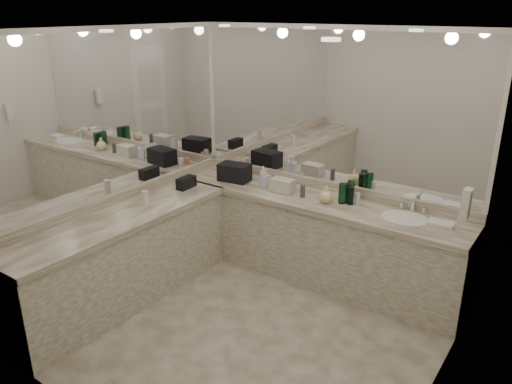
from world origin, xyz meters
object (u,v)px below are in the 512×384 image
Objects in this scene: cream_cosmetic_case at (283,186)px; hand_towel at (441,224)px; sink at (405,219)px; black_toiletry_bag at (235,172)px; wall_phone at (466,204)px; soap_bottle_b at (266,178)px; soap_bottle_c at (326,194)px; soap_bottle_a at (263,176)px.

cream_cosmetic_case is 1.65m from hand_towel.
cream_cosmetic_case is at bearing -178.04° from sink.
black_toiletry_bag reaches higher than hand_towel.
wall_phone is at bearing -15.83° from cream_cosmetic_case.
wall_phone reaches higher than soap_bottle_b.
cream_cosmetic_case is at bearing 179.47° from soap_bottle_c.
sink is 0.91m from wall_phone.
soap_bottle_c is at bearing -176.10° from hand_towel.
wall_phone is 1.08× the size of hand_towel.
sink is 1.63m from soap_bottle_a.
cream_cosmetic_case is at bearing -14.17° from soap_bottle_a.
wall_phone reaches higher than sink.
cream_cosmetic_case is 0.32m from soap_bottle_a.
hand_towel is at bearing 1.70° from black_toiletry_bag.
wall_phone reaches higher than hand_towel.
black_toiletry_bag is at bearing -174.09° from soap_bottle_b.
black_toiletry_bag is at bearing 179.56° from soap_bottle_c.
cream_cosmetic_case is at bearing -10.27° from soap_bottle_b.
hand_towel is 1.90m from soap_bottle_b.
soap_bottle_a is (-1.62, 0.03, 0.11)m from sink.
sink is 2.22× the size of soap_bottle_b.
black_toiletry_bag is (-2.57, 0.46, -0.35)m from wall_phone.
wall_phone reaches higher than soap_bottle_c.
soap_bottle_a is at bearing 178.89° from sink.
sink is at bearing -175.27° from hand_towel.
hand_towel is 1.95m from soap_bottle_a.
soap_bottle_b reaches higher than cream_cosmetic_case.
hand_towel is (-0.28, 0.53, -0.43)m from wall_phone.
cream_cosmetic_case is 1.09× the size of hand_towel.
soap_bottle_b is (-0.25, 0.05, 0.03)m from cream_cosmetic_case.
black_toiletry_bag is 0.35m from soap_bottle_a.
soap_bottle_c is at bearing -3.06° from cream_cosmetic_case.
wall_phone reaches higher than soap_bottle_a.
hand_towel is at bearing -0.14° from soap_bottle_a.
hand_towel is at bearing 3.90° from soap_bottle_c.
soap_bottle_b is (-2.17, 0.50, -0.35)m from wall_phone.
cream_cosmetic_case reaches higher than hand_towel.
black_toiletry_bag reaches higher than cream_cosmetic_case.
cream_cosmetic_case is 1.39× the size of soap_bottle_c.
soap_bottle_c is (0.52, -0.00, 0.02)m from cream_cosmetic_case.
soap_bottle_a reaches higher than sink.
soap_bottle_a is at bearing 12.02° from black_toiletry_bag.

